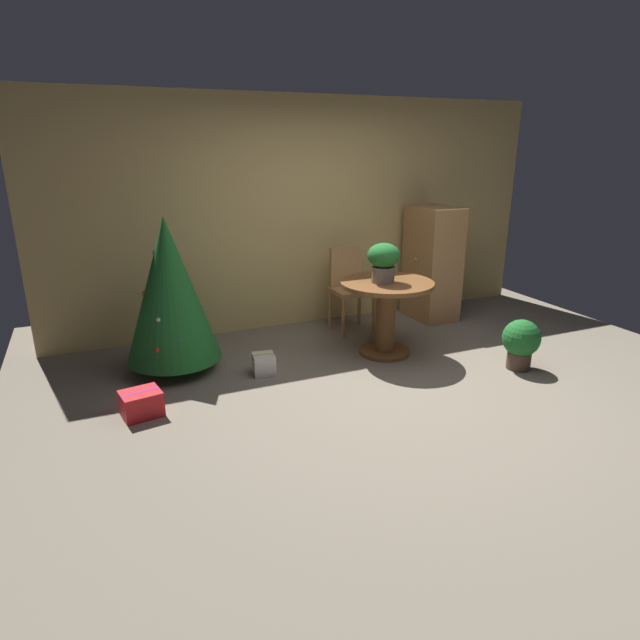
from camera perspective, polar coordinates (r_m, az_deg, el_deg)
The scene contains 10 objects.
ground_plane at distance 4.82m, azimuth 8.61°, elevation -7.52°, with size 6.60×6.60×0.00m, color #756B5B.
back_wall_panel at distance 6.36m, azimuth -1.47°, elevation 11.19°, with size 6.00×0.10×2.60m, color tan.
round_dining_table at distance 5.48m, azimuth 7.03°, elevation 1.49°, with size 0.94×0.94×0.77m.
flower_vase at distance 5.33m, azimuth 6.78°, elevation 6.34°, with size 0.32×0.32×0.39m.
wooden_chair_far at distance 6.19m, azimuth 3.13°, elevation 3.79°, with size 0.43×0.41×0.95m.
holiday_tree at distance 5.14m, azimuth -15.68°, elevation 3.10°, with size 0.88×0.88×1.47m.
gift_box_cream at distance 5.13m, azimuth -5.99°, elevation -4.66°, with size 0.23×0.23×0.19m.
gift_box_red at distance 4.57m, azimuth -18.43°, elevation -8.41°, with size 0.34×0.30×0.21m.
wooden_cabinet at distance 6.74m, azimuth 11.80°, elevation 5.90°, with size 0.48×0.66×1.37m.
potted_plant at distance 5.49m, azimuth 20.55°, elevation -2.16°, with size 0.36×0.36×0.49m.
Camera 1 is at (-2.37, -3.65, 2.08)m, focal length 30.15 mm.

